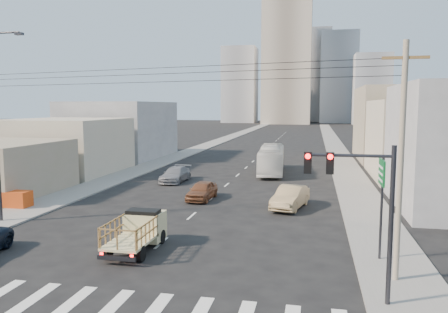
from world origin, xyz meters
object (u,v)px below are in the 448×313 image
(green_sign, at_px, (382,184))
(crate_stack, at_px, (17,199))
(traffic_signal, at_px, (362,197))
(utility_pole, at_px, (401,160))
(sedan_brown, at_px, (202,191))
(sedan_tan, at_px, (290,197))
(flatbed_pickup, at_px, (137,229))
(sedan_grey, at_px, (175,174))
(city_bus, at_px, (271,159))

(green_sign, distance_m, crate_stack, 25.10)
(traffic_signal, relative_size, utility_pole, 0.60)
(sedan_brown, xyz_separation_m, sedan_tan, (7.04, -1.56, 0.08))
(flatbed_pickup, xyz_separation_m, sedan_brown, (0.18, 12.52, -0.37))
(traffic_signal, bearing_deg, sedan_brown, 121.86)
(sedan_grey, height_order, green_sign, green_sign)
(sedan_tan, distance_m, traffic_signal, 15.89)
(city_bus, bearing_deg, sedan_tan, -83.30)
(utility_pole, bearing_deg, crate_stack, 160.69)
(flatbed_pickup, relative_size, sedan_tan, 0.91)
(sedan_brown, bearing_deg, green_sign, -41.82)
(sedan_grey, height_order, traffic_signal, traffic_signal)
(flatbed_pickup, xyz_separation_m, utility_pole, (12.31, -1.71, 4.09))
(sedan_brown, distance_m, green_sign, 16.91)
(sedan_tan, distance_m, utility_pole, 14.35)
(utility_pole, bearing_deg, traffic_signal, -124.61)
(city_bus, xyz_separation_m, traffic_signal, (6.36, -31.80, 2.56))
(sedan_brown, xyz_separation_m, green_sign, (11.80, -11.73, 3.02))
(city_bus, relative_size, sedan_grey, 2.18)
(sedan_tan, bearing_deg, sedan_brown, -179.41)
(flatbed_pickup, height_order, green_sign, green_sign)
(sedan_brown, bearing_deg, utility_pole, -46.53)
(sedan_grey, relative_size, utility_pole, 0.50)
(crate_stack, bearing_deg, flatbed_pickup, -29.41)
(traffic_signal, xyz_separation_m, crate_stack, (-22.77, 11.09, -3.39))
(sedan_brown, bearing_deg, crate_stack, -152.43)
(flatbed_pickup, height_order, utility_pole, utility_pole)
(city_bus, xyz_separation_m, crate_stack, (-16.41, -20.70, -0.83))
(flatbed_pickup, distance_m, utility_pole, 13.08)
(sedan_grey, xyz_separation_m, utility_pole, (16.76, -21.67, 4.46))
(utility_pole, bearing_deg, sedan_brown, 130.45)
(city_bus, relative_size, traffic_signal, 1.82)
(traffic_signal, bearing_deg, sedan_tan, 102.51)
(city_bus, bearing_deg, sedan_grey, -142.22)
(sedan_brown, height_order, sedan_grey, sedan_grey)
(flatbed_pickup, relative_size, utility_pole, 0.44)
(flatbed_pickup, xyz_separation_m, sedan_tan, (7.21, 10.96, -0.29))
(traffic_signal, bearing_deg, crate_stack, 154.03)
(traffic_signal, height_order, utility_pole, utility_pole)
(sedan_brown, distance_m, sedan_tan, 7.21)
(city_bus, relative_size, crate_stack, 6.07)
(flatbed_pickup, xyz_separation_m, sedan_grey, (-4.45, 19.96, -0.37))
(traffic_signal, bearing_deg, flatbed_pickup, 158.25)
(flatbed_pickup, height_order, sedan_tan, flatbed_pickup)
(sedan_grey, relative_size, crate_stack, 2.78)
(sedan_brown, xyz_separation_m, sedan_grey, (-4.63, 7.44, 0.00))
(city_bus, height_order, traffic_signal, traffic_signal)
(flatbed_pickup, relative_size, sedan_grey, 0.88)
(sedan_grey, bearing_deg, green_sign, -47.90)
(utility_pole, relative_size, crate_stack, 5.56)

